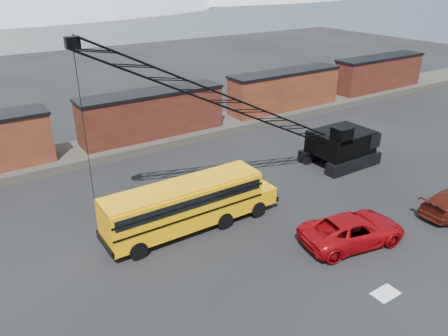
# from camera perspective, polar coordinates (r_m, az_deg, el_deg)

# --- Properties ---
(ground) EXTENTS (160.00, 160.00, 0.00)m
(ground) POSITION_cam_1_polar(r_m,az_deg,el_deg) (25.85, 12.58, -11.29)
(ground) COLOR black
(ground) RESTS_ON ground
(gravel_berm) EXTENTS (120.00, 5.00, 0.70)m
(gravel_berm) POSITION_cam_1_polar(r_m,az_deg,el_deg) (41.93, -9.11, 3.88)
(gravel_berm) COLOR #4A443D
(gravel_berm) RESTS_ON ground
(boxcar_mid) EXTENTS (13.70, 3.10, 4.17)m
(boxcar_mid) POSITION_cam_1_polar(r_m,az_deg,el_deg) (41.16, -9.33, 7.03)
(boxcar_mid) COLOR #4D2015
(boxcar_mid) RESTS_ON gravel_berm
(boxcar_east_near) EXTENTS (13.70, 3.10, 4.17)m
(boxcar_east_near) POSITION_cam_1_polar(r_m,az_deg,el_deg) (49.58, 7.91, 10.09)
(boxcar_east_near) COLOR #491C14
(boxcar_east_near) RESTS_ON gravel_berm
(boxcar_east_far) EXTENTS (13.70, 3.10, 4.17)m
(boxcar_east_far) POSITION_cam_1_polar(r_m,az_deg,el_deg) (61.11, 19.58, 11.64)
(boxcar_east_far) COLOR #4D2015
(boxcar_east_far) RESTS_ON gravel_berm
(snow_patch) EXTENTS (1.40, 0.90, 0.02)m
(snow_patch) POSITION_cam_1_polar(r_m,az_deg,el_deg) (24.25, 20.35, -15.10)
(snow_patch) COLOR silver
(snow_patch) RESTS_ON ground
(school_bus) EXTENTS (11.65, 2.65, 3.19)m
(school_bus) POSITION_cam_1_polar(r_m,az_deg,el_deg) (26.91, -4.60, -4.67)
(school_bus) COLOR #E79C04
(school_bus) RESTS_ON ground
(red_pickup) EXTENTS (6.87, 4.12, 1.78)m
(red_pickup) POSITION_cam_1_polar(r_m,az_deg,el_deg) (27.05, 16.46, -7.75)
(red_pickup) COLOR #95070D
(red_pickup) RESTS_ON ground
(crawler_crane) EXTENTS (24.01, 4.20, 12.07)m
(crawler_crane) POSITION_cam_1_polar(r_m,az_deg,el_deg) (29.83, 3.04, 7.67)
(crawler_crane) COLOR black
(crawler_crane) RESTS_ON ground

